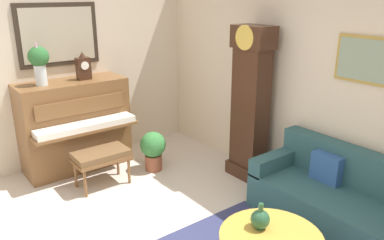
# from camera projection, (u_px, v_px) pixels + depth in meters

# --- Properties ---
(wall_left) EXTENTS (0.13, 4.90, 2.80)m
(wall_left) POSITION_uv_depth(u_px,v_px,m) (35.00, 69.00, 5.18)
(wall_left) COLOR beige
(wall_left) RESTS_ON ground_plane
(wall_back) EXTENTS (5.30, 0.13, 2.80)m
(wall_back) POSITION_uv_depth(u_px,v_px,m) (305.00, 80.00, 4.59)
(wall_back) COLOR beige
(wall_back) RESTS_ON ground_plane
(piano) EXTENTS (0.87, 1.44, 1.26)m
(piano) POSITION_uv_depth(u_px,v_px,m) (75.00, 125.00, 5.36)
(piano) COLOR brown
(piano) RESTS_ON ground_plane
(piano_bench) EXTENTS (0.42, 0.70, 0.48)m
(piano_bench) POSITION_uv_depth(u_px,v_px,m) (101.00, 156.00, 4.89)
(piano_bench) COLOR brown
(piano_bench) RESTS_ON ground_plane
(grandfather_clock) EXTENTS (0.52, 0.34, 2.03)m
(grandfather_clock) POSITION_uv_depth(u_px,v_px,m) (250.00, 108.00, 4.98)
(grandfather_clock) COLOR #3D2316
(grandfather_clock) RESTS_ON ground_plane
(couch) EXTENTS (1.90, 0.80, 0.84)m
(couch) POSITION_uv_depth(u_px,v_px,m) (343.00, 203.00, 3.99)
(couch) COLOR #2D565B
(couch) RESTS_ON ground_plane
(coffee_table) EXTENTS (0.88, 0.88, 0.45)m
(coffee_table) POSITION_uv_depth(u_px,v_px,m) (271.00, 239.00, 3.23)
(coffee_table) COLOR gold
(coffee_table) RESTS_ON ground_plane
(mantel_clock) EXTENTS (0.13, 0.18, 0.38)m
(mantel_clock) POSITION_uv_depth(u_px,v_px,m) (83.00, 67.00, 5.21)
(mantel_clock) COLOR #3D2316
(mantel_clock) RESTS_ON piano
(flower_vase) EXTENTS (0.26, 0.26, 0.58)m
(flower_vase) POSITION_uv_depth(u_px,v_px,m) (39.00, 61.00, 4.83)
(flower_vase) COLOR silver
(flower_vase) RESTS_ON piano
(green_jug) EXTENTS (0.17, 0.17, 0.24)m
(green_jug) POSITION_uv_depth(u_px,v_px,m) (260.00, 219.00, 3.31)
(green_jug) COLOR #234C33
(green_jug) RESTS_ON coffee_table
(potted_plant) EXTENTS (0.36, 0.36, 0.56)m
(potted_plant) POSITION_uv_depth(u_px,v_px,m) (153.00, 148.00, 5.36)
(potted_plant) COLOR #935138
(potted_plant) RESTS_ON ground_plane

